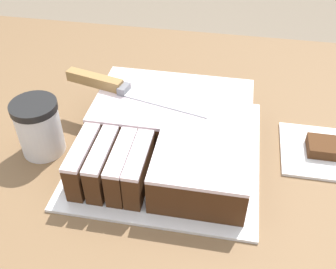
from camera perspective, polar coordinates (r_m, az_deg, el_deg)
name	(u,v)px	position (r m, az deg, el deg)	size (l,w,h in m)	color
cake_board	(168,151)	(0.77, 0.00, -2.35)	(0.35, 0.37, 0.01)	white
cake	(170,133)	(0.74, 0.35, 0.17)	(0.30, 0.32, 0.08)	#472814
knife	(110,85)	(0.80, -8.48, 7.14)	(0.31, 0.10, 0.02)	silver
coffee_cup	(39,127)	(0.78, -18.21, 0.99)	(0.09, 0.09, 0.11)	white
paper_napkin	(320,152)	(0.82, 21.23, -2.36)	(0.15, 0.15, 0.01)	white
brownie	(322,147)	(0.81, 21.45, -1.66)	(0.05, 0.05, 0.02)	#472814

